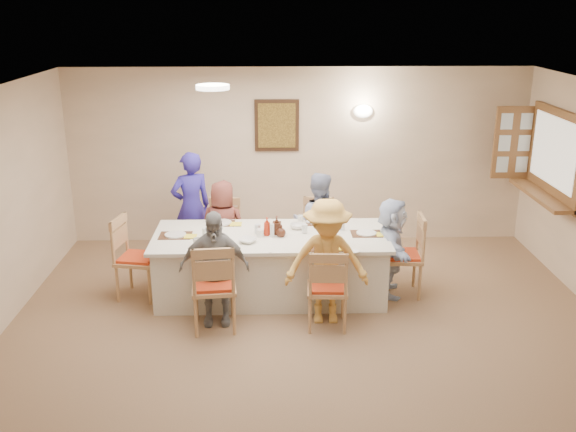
{
  "coord_description": "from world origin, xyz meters",
  "views": [
    {
      "loc": [
        -0.39,
        -5.42,
        3.31
      ],
      "look_at": [
        -0.2,
        1.4,
        1.05
      ],
      "focal_mm": 40.0,
      "sensor_mm": 36.0,
      "label": 1
    }
  ],
  "objects_px": {
    "chair_back_left": "(224,236)",
    "dining_table": "(271,265)",
    "diner_front_left": "(214,268)",
    "condiment_ketchup": "(267,226)",
    "serving_hatch": "(556,155)",
    "diner_back_right": "(318,223)",
    "caregiver": "(191,207)",
    "chair_front_left": "(214,285)",
    "chair_front_right": "(327,287)",
    "diner_right_end": "(391,247)",
    "chair_left_end": "(138,258)",
    "chair_back_right": "(317,235)",
    "diner_front_right": "(327,262)",
    "chair_right_end": "(402,255)",
    "diner_back_left": "(223,228)"
  },
  "relations": [
    {
      "from": "chair_back_left",
      "to": "dining_table",
      "type": "bearing_deg",
      "value": -50.95
    },
    {
      "from": "diner_front_left",
      "to": "condiment_ketchup",
      "type": "distance_m",
      "value": 0.9
    },
    {
      "from": "serving_hatch",
      "to": "chair_back_left",
      "type": "xyz_separation_m",
      "value": [
        -4.21,
        -0.02,
        -1.04
      ]
    },
    {
      "from": "diner_back_right",
      "to": "caregiver",
      "type": "bearing_deg",
      "value": -6.36
    },
    {
      "from": "diner_back_right",
      "to": "diner_front_left",
      "type": "height_order",
      "value": "diner_back_right"
    },
    {
      "from": "chair_front_left",
      "to": "condiment_ketchup",
      "type": "distance_m",
      "value": 1.04
    },
    {
      "from": "chair_front_right",
      "to": "condiment_ketchup",
      "type": "distance_m",
      "value": 1.09
    },
    {
      "from": "chair_front_left",
      "to": "diner_right_end",
      "type": "relative_size",
      "value": 0.84
    },
    {
      "from": "diner_back_right",
      "to": "condiment_ketchup",
      "type": "bearing_deg",
      "value": 56.72
    },
    {
      "from": "chair_left_end",
      "to": "condiment_ketchup",
      "type": "xyz_separation_m",
      "value": [
        1.51,
        -0.01,
        0.37
      ]
    },
    {
      "from": "chair_back_left",
      "to": "condiment_ketchup",
      "type": "distance_m",
      "value": 1.07
    },
    {
      "from": "chair_back_left",
      "to": "caregiver",
      "type": "height_order",
      "value": "caregiver"
    },
    {
      "from": "chair_back_right",
      "to": "chair_left_end",
      "type": "bearing_deg",
      "value": -150.06
    },
    {
      "from": "diner_front_left",
      "to": "condiment_ketchup",
      "type": "height_order",
      "value": "diner_front_left"
    },
    {
      "from": "diner_front_right",
      "to": "diner_front_left",
      "type": "bearing_deg",
      "value": -179.45
    },
    {
      "from": "chair_right_end",
      "to": "diner_front_left",
      "type": "xyz_separation_m",
      "value": [
        -2.15,
        -0.68,
        0.14
      ]
    },
    {
      "from": "serving_hatch",
      "to": "chair_back_right",
      "type": "bearing_deg",
      "value": -179.69
    },
    {
      "from": "diner_right_end",
      "to": "chair_back_right",
      "type": "bearing_deg",
      "value": 51.21
    },
    {
      "from": "chair_front_right",
      "to": "chair_right_end",
      "type": "xyz_separation_m",
      "value": [
        0.95,
        0.8,
        0.03
      ]
    },
    {
      "from": "chair_back_left",
      "to": "diner_back_left",
      "type": "distance_m",
      "value": 0.19
    },
    {
      "from": "chair_front_left",
      "to": "condiment_ketchup",
      "type": "height_order",
      "value": "chair_front_left"
    },
    {
      "from": "serving_hatch",
      "to": "diner_right_end",
      "type": "relative_size",
      "value": 1.26
    },
    {
      "from": "chair_right_end",
      "to": "condiment_ketchup",
      "type": "relative_size",
      "value": 4.59
    },
    {
      "from": "chair_right_end",
      "to": "diner_front_right",
      "type": "distance_m",
      "value": 1.19
    },
    {
      "from": "caregiver",
      "to": "condiment_ketchup",
      "type": "xyz_separation_m",
      "value": [
        1.01,
        -1.16,
        0.12
      ]
    },
    {
      "from": "chair_back_right",
      "to": "diner_front_left",
      "type": "xyz_separation_m",
      "value": [
        -1.2,
        -1.48,
        0.17
      ]
    },
    {
      "from": "chair_left_end",
      "to": "condiment_ketchup",
      "type": "distance_m",
      "value": 1.56
    },
    {
      "from": "dining_table",
      "to": "diner_front_left",
      "type": "height_order",
      "value": "diner_front_left"
    },
    {
      "from": "diner_back_left",
      "to": "chair_front_right",
      "type": "bearing_deg",
      "value": 138.88
    },
    {
      "from": "chair_back_right",
      "to": "diner_back_right",
      "type": "height_order",
      "value": "diner_back_right"
    },
    {
      "from": "diner_back_left",
      "to": "diner_front_right",
      "type": "relative_size",
      "value": 0.88
    },
    {
      "from": "serving_hatch",
      "to": "caregiver",
      "type": "distance_m",
      "value": 4.73
    },
    {
      "from": "chair_left_end",
      "to": "diner_back_left",
      "type": "xyz_separation_m",
      "value": [
        0.95,
        0.68,
        0.12
      ]
    },
    {
      "from": "serving_hatch",
      "to": "dining_table",
      "type": "bearing_deg",
      "value": -167.25
    },
    {
      "from": "serving_hatch",
      "to": "diner_back_left",
      "type": "distance_m",
      "value": 4.3
    },
    {
      "from": "chair_left_end",
      "to": "diner_right_end",
      "type": "xyz_separation_m",
      "value": [
        2.97,
        0.0,
        0.1
      ]
    },
    {
      "from": "dining_table",
      "to": "diner_right_end",
      "type": "bearing_deg",
      "value": 0.0
    },
    {
      "from": "chair_right_end",
      "to": "diner_right_end",
      "type": "relative_size",
      "value": 0.83
    },
    {
      "from": "dining_table",
      "to": "chair_back_right",
      "type": "xyz_separation_m",
      "value": [
        0.6,
        0.8,
        0.08
      ]
    },
    {
      "from": "chair_back_right",
      "to": "chair_right_end",
      "type": "xyz_separation_m",
      "value": [
        0.95,
        -0.8,
        0.03
      ]
    },
    {
      "from": "diner_front_right",
      "to": "condiment_ketchup",
      "type": "relative_size",
      "value": 6.47
    },
    {
      "from": "serving_hatch",
      "to": "diner_front_left",
      "type": "relative_size",
      "value": 1.18
    },
    {
      "from": "diner_front_right",
      "to": "chair_back_right",
      "type": "bearing_deg",
      "value": 90.55
    },
    {
      "from": "chair_front_right",
      "to": "chair_left_end",
      "type": "xyz_separation_m",
      "value": [
        -2.15,
        0.8,
        0.03
      ]
    },
    {
      "from": "diner_front_left",
      "to": "chair_front_right",
      "type": "bearing_deg",
      "value": -7.47
    },
    {
      "from": "chair_front_right",
      "to": "diner_front_right",
      "type": "distance_m",
      "value": 0.26
    },
    {
      "from": "diner_back_right",
      "to": "diner_front_right",
      "type": "xyz_separation_m",
      "value": [
        0.0,
        -1.36,
        0.03
      ]
    },
    {
      "from": "diner_right_end",
      "to": "diner_back_right",
      "type": "bearing_deg",
      "value": 55.83
    },
    {
      "from": "chair_back_left",
      "to": "chair_front_right",
      "type": "distance_m",
      "value": 2.0
    },
    {
      "from": "caregiver",
      "to": "condiment_ketchup",
      "type": "distance_m",
      "value": 1.54
    }
  ]
}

